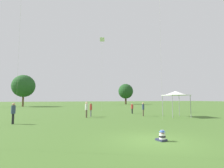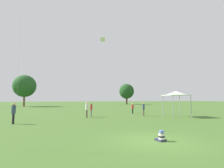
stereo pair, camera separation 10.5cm
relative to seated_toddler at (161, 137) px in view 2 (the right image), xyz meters
name	(u,v)px [view 2 (the right image)]	position (x,y,z in m)	size (l,w,h in m)	color
ground_plane	(153,141)	(-0.37, 0.22, -0.23)	(300.00, 300.00, 0.00)	#426628
seated_toddler	(161,137)	(0.00, 0.00, 0.00)	(0.47, 0.56, 0.57)	#282D47
person_standing_0	(144,108)	(5.74, 12.08, 0.84)	(0.40, 0.40, 1.74)	brown
person_standing_1	(133,108)	(6.17, 16.20, 0.67)	(0.47, 0.47, 1.52)	black
person_standing_2	(87,108)	(-1.51, 12.77, 0.89)	(0.47, 0.47, 1.86)	brown
person_standing_3	(91,108)	(-0.75, 13.78, 0.79)	(0.41, 0.41, 1.69)	slate
person_standing_4	(14,111)	(-8.65, 9.58, 0.88)	(0.48, 0.48, 1.85)	black
canopy_tent	(176,93)	(9.13, 9.91, 2.65)	(2.98, 2.98, 3.19)	white
kite_2	(103,43)	(3.27, 22.76, 12.44)	(1.03, 0.91, 13.66)	white
distant_tree_0	(127,91)	(24.22, 59.21, 5.18)	(6.20, 6.20, 8.54)	#473323
distant_tree_1	(25,86)	(-13.07, 48.55, 5.75)	(6.47, 6.47, 9.23)	brown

